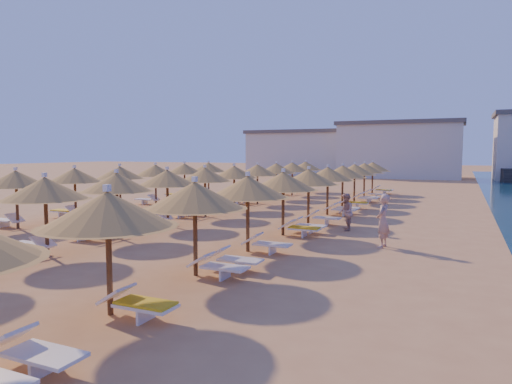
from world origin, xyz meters
The scene contains 8 objects.
ground centered at (0.00, 0.00, 0.00)m, with size 220.00×220.00×0.00m, color tan.
hotel_blocks centered at (3.56, 45.99, 3.70)m, with size 48.15×10.42×8.10m.
parasol_row_east centered at (1.95, 3.10, 2.14)m, with size 2.84×35.75×2.69m.
parasol_row_west centered at (-3.62, 3.10, 2.14)m, with size 2.84×35.75×2.69m.
parasol_row_inland centered at (-9.19, 3.10, 2.14)m, with size 2.84×22.59×2.69m.
loungers centered at (-2.36, 3.05, 0.34)m, with size 14.17×34.42×0.66m.
beachgoer_a centered at (5.97, -0.94, 0.94)m, with size 0.68×0.45×1.88m, color tan.
beachgoer_b centered at (3.99, 1.91, 0.80)m, with size 0.78×0.61×1.60m, color tan.
Camera 1 is at (8.45, -17.13, 3.34)m, focal length 32.00 mm.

